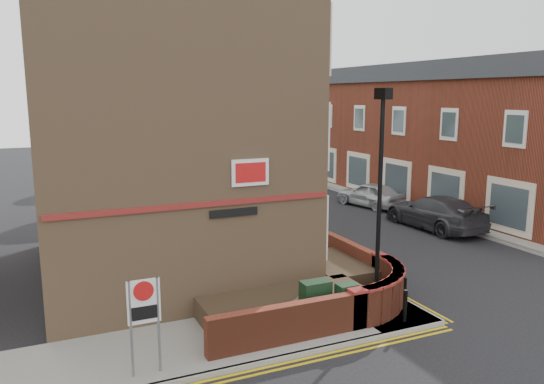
{
  "coord_description": "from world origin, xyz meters",
  "views": [
    {
      "loc": [
        -6.91,
        -10.57,
        6.23
      ],
      "look_at": [
        -0.37,
        4.0,
        3.31
      ],
      "focal_mm": 35.0,
      "sensor_mm": 36.0,
      "label": 1
    }
  ],
  "objects_px": {
    "lamppost": "(379,202)",
    "utility_cabinet_large": "(315,302)",
    "zone_sign": "(144,309)",
    "silver_car_near": "(257,200)"
  },
  "relations": [
    {
      "from": "zone_sign",
      "to": "silver_car_near",
      "type": "relative_size",
      "value": 0.57
    },
    {
      "from": "lamppost",
      "to": "zone_sign",
      "type": "height_order",
      "value": "lamppost"
    },
    {
      "from": "lamppost",
      "to": "utility_cabinet_large",
      "type": "relative_size",
      "value": 5.25
    },
    {
      "from": "utility_cabinet_large",
      "to": "zone_sign",
      "type": "xyz_separation_m",
      "value": [
        -4.7,
        -0.8,
        0.92
      ]
    },
    {
      "from": "lamppost",
      "to": "zone_sign",
      "type": "relative_size",
      "value": 2.86
    },
    {
      "from": "utility_cabinet_large",
      "to": "zone_sign",
      "type": "distance_m",
      "value": 4.86
    },
    {
      "from": "silver_car_near",
      "to": "zone_sign",
      "type": "bearing_deg",
      "value": -121.54
    },
    {
      "from": "zone_sign",
      "to": "silver_car_near",
      "type": "distance_m",
      "value": 17.32
    },
    {
      "from": "lamppost",
      "to": "zone_sign",
      "type": "distance_m",
      "value": 6.85
    },
    {
      "from": "lamppost",
      "to": "silver_car_near",
      "type": "distance_m",
      "value": 14.59
    }
  ]
}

